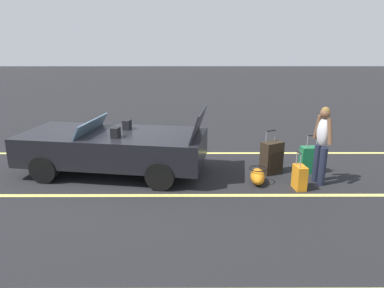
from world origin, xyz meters
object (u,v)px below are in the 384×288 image
at_px(suitcase_large_black, 272,158).
at_px(convertible_car, 106,147).
at_px(traveler_person, 322,141).
at_px(duffel_bag, 258,176).
at_px(suitcase_small_carryon, 300,177).
at_px(suitcase_medium_bright, 309,160).

bearing_deg(suitcase_large_black, convertible_car, -121.48).
bearing_deg(convertible_car, traveler_person, -179.79).
bearing_deg(duffel_bag, suitcase_large_black, -125.17).
height_order(convertible_car, suitcase_large_black, convertible_car).
height_order(suitcase_large_black, traveler_person, traveler_person).
xyz_separation_m(suitcase_small_carryon, traveler_person, (-0.50, -0.31, 0.68)).
bearing_deg(suitcase_medium_bright, traveler_person, 177.12).
bearing_deg(traveler_person, duffel_bag, -13.84).
relative_size(suitcase_medium_bright, suitcase_small_carryon, 1.16).
bearing_deg(convertible_car, suitcase_medium_bright, -172.34).
relative_size(suitcase_large_black, duffel_bag, 1.49).
bearing_deg(suitcase_medium_bright, convertible_car, 85.56).
height_order(suitcase_medium_bright, duffel_bag, suitcase_medium_bright).
bearing_deg(duffel_bag, convertible_car, -11.84).
distance_m(suitcase_large_black, suitcase_medium_bright, 0.87).
bearing_deg(suitcase_large_black, suitcase_medium_bright, 61.09).
distance_m(duffel_bag, traveler_person, 1.51).
bearing_deg(suitcase_small_carryon, convertible_car, 160.35).
relative_size(suitcase_small_carryon, traveler_person, 0.48).
distance_m(suitcase_medium_bright, suitcase_small_carryon, 1.05).
height_order(duffel_bag, traveler_person, traveler_person).
height_order(suitcase_large_black, suitcase_small_carryon, suitcase_large_black).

